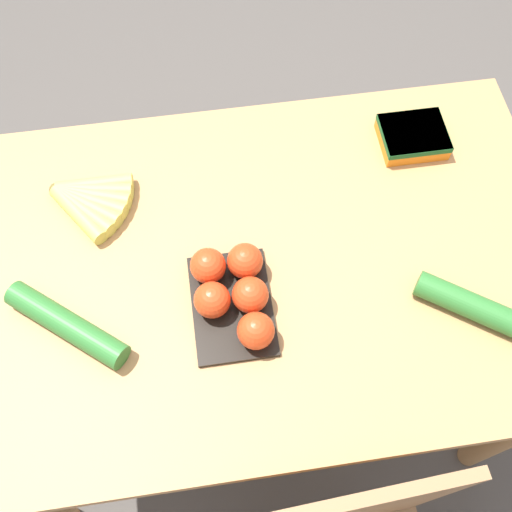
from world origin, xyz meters
TOP-DOWN VIEW (x-y plane):
  - ground_plane at (0.00, 0.00)m, footprint 12.00×12.00m
  - dining_table at (0.00, 0.00)m, footprint 1.30×0.83m
  - banana_bunch at (0.33, -0.19)m, footprint 0.18×0.16m
  - tomato_pack at (0.05, 0.08)m, footprint 0.16×0.23m
  - carrot_bag at (-0.40, -0.25)m, footprint 0.14×0.12m
  - cucumber_near at (-0.42, 0.18)m, footprint 0.25×0.19m
  - cucumber_far at (0.38, 0.09)m, footprint 0.24×0.21m

SIDE VIEW (x-z plane):
  - ground_plane at x=0.00m, z-range 0.00..0.00m
  - dining_table at x=0.00m, z-range 0.27..1.05m
  - banana_bunch at x=0.33m, z-range 0.77..0.81m
  - carrot_bag at x=-0.40m, z-range 0.78..0.82m
  - cucumber_near at x=-0.42m, z-range 0.77..0.82m
  - cucumber_far at x=0.38m, z-range 0.77..0.82m
  - tomato_pack at x=0.05m, z-range 0.77..0.85m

